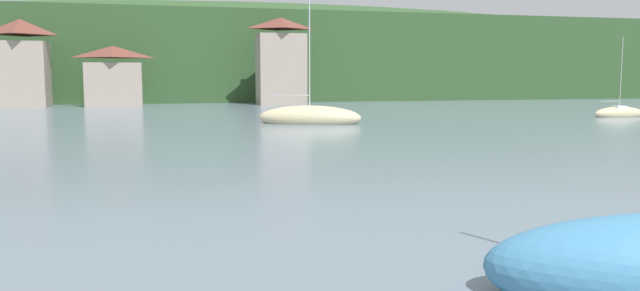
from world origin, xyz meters
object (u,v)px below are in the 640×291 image
shore_building_central (114,77)px  shore_building_westcentral (22,65)px  sailboat_far_4 (310,118)px  sailboat_far_5 (619,113)px  shore_building_eastcentral (281,62)px

shore_building_central → shore_building_westcentral: bearing=176.7°
shore_building_central → sailboat_far_4: (16.18, -32.63, -3.06)m
sailboat_far_4 → sailboat_far_5: bearing=24.3°
shore_building_westcentral → shore_building_central: size_ratio=1.41×
shore_building_central → shore_building_eastcentral: bearing=0.2°
shore_building_westcentral → shore_building_central: shore_building_westcentral is taller
shore_building_central → shore_building_eastcentral: 20.50m
sailboat_far_4 → shore_building_eastcentral: bearing=105.6°
shore_building_eastcentral → sailboat_far_5: (24.47, -32.02, -5.04)m
sailboat_far_4 → sailboat_far_5: (28.71, 0.66, -0.13)m
shore_building_westcentral → shore_building_eastcentral: size_ratio=0.93×
shore_building_central → sailboat_far_4: sailboat_far_4 is taller
shore_building_eastcentral → shore_building_central: bearing=-179.8°
shore_building_westcentral → shore_building_central: bearing=-3.3°
shore_building_central → sailboat_far_4: bearing=-63.6°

